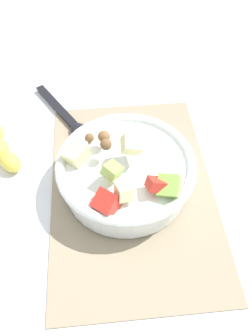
{
  "coord_description": "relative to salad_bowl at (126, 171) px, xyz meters",
  "views": [
    {
      "loc": [
        0.37,
        -0.05,
        0.54
      ],
      "look_at": [
        -0.01,
        -0.01,
        0.05
      ],
      "focal_mm": 36.16,
      "sensor_mm": 36.0,
      "label": 1
    }
  ],
  "objects": [
    {
      "name": "placemat",
      "position": [
        0.01,
        0.01,
        -0.04
      ],
      "size": [
        0.47,
        0.31,
        0.01
      ],
      "primitive_type": "cube",
      "color": "gray",
      "rests_on": "ground_plane"
    },
    {
      "name": "ground_plane",
      "position": [
        0.01,
        0.01,
        -0.05
      ],
      "size": [
        2.4,
        2.4,
        0.0
      ],
      "primitive_type": "plane",
      "color": "silver"
    },
    {
      "name": "banana_whole",
      "position": [
        -0.11,
        -0.25,
        -0.03
      ],
      "size": [
        0.15,
        0.1,
        0.04
      ],
      "color": "yellow",
      "rests_on": "ground_plane"
    },
    {
      "name": "serving_spoon",
      "position": [
        -0.18,
        -0.11,
        -0.03
      ],
      "size": [
        0.2,
        0.14,
        0.01
      ],
      "color": "black",
      "rests_on": "placemat"
    },
    {
      "name": "salad_bowl",
      "position": [
        0.0,
        0.0,
        0.0
      ],
      "size": [
        0.26,
        0.26,
        0.13
      ],
      "color": "white",
      "rests_on": "placemat"
    }
  ]
}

